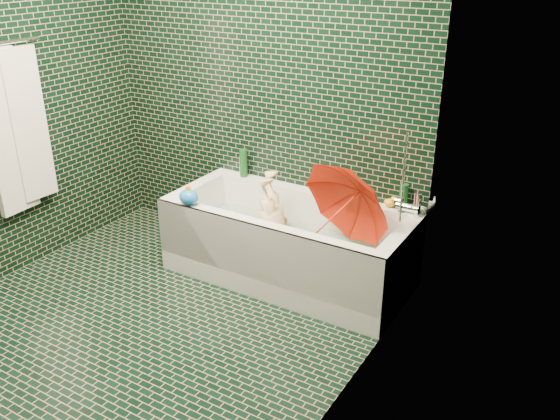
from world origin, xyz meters
The scene contains 20 objects.
floor centered at (0.00, 0.00, 0.00)m, with size 2.80×2.80×0.00m, color black.
wall_back centered at (0.00, 1.40, 1.25)m, with size 2.80×2.80×0.00m, color black.
wall_right centered at (1.30, 0.00, 1.25)m, with size 2.80×2.80×0.00m, color black.
bathtub centered at (0.45, 1.01, 0.21)m, with size 1.70×0.75×0.55m.
bath_mat centered at (0.45, 1.02, 0.16)m, with size 1.35×0.47×0.01m, color green.
water centered at (0.45, 1.02, 0.30)m, with size 1.48×0.53×0.00m, color silver.
towel_rail centered at (-1.25, 0.25, 1.60)m, with size 0.02×0.02×0.58m, color silver.
towel centered at (-1.24, 0.24, 1.03)m, with size 0.08×0.44×1.12m.
faucet centered at (1.26, 1.02, 0.77)m, with size 0.18×0.19×0.55m.
child centered at (0.35, 1.04, 0.31)m, with size 0.32×0.21×0.87m, color beige.
umbrella centered at (0.83, 0.96, 0.60)m, with size 0.63×0.63×0.56m, color red.
soap_bottle_a centered at (1.25, 1.36, 0.55)m, with size 0.09×0.09×0.23m, color white.
soap_bottle_b centered at (1.21, 1.35, 0.55)m, with size 0.09×0.09×0.19m, color #4C1B68.
soap_bottle_c centered at (1.20, 1.33, 0.55)m, with size 0.12×0.12×0.16m, color #14481B.
bottle_right_tall centered at (1.14, 1.34, 0.65)m, with size 0.06×0.06×0.19m, color #14481B.
bottle_right_pump centered at (1.25, 1.31, 0.63)m, with size 0.05×0.05×0.17m, color silver.
bottle_left_tall centered at (-0.13, 1.34, 0.66)m, with size 0.06×0.06×0.22m, color #14481B.
bottle_left_short centered at (-0.15, 1.35, 0.63)m, with size 0.05×0.05×0.15m, color white.
rubber_duck centered at (1.05, 1.36, 0.59)m, with size 0.11×0.08×0.08m.
bath_toy centered at (-0.15, 0.69, 0.61)m, with size 0.14×0.12×0.14m.
Camera 1 is at (2.30, -2.17, 2.18)m, focal length 38.00 mm.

